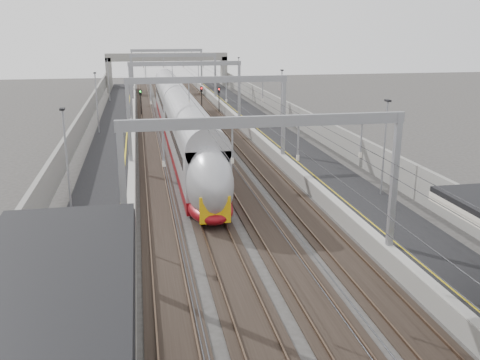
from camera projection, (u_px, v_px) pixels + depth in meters
name	position (u px, v px, depth m)	size (l,w,h in m)	color
platform_left	(111.00, 159.00, 45.59)	(4.00, 120.00, 1.00)	black
platform_right	(292.00, 151.00, 48.44)	(4.00, 120.00, 1.00)	black
tracks	(205.00, 160.00, 47.14)	(11.40, 140.00, 0.20)	black
overhead_line	(195.00, 83.00, 51.72)	(13.00, 140.00, 6.60)	gray
overbridge	(167.00, 62.00, 97.67)	(22.00, 2.20, 6.90)	gray
wall_left	(71.00, 148.00, 44.71)	(0.30, 120.00, 3.20)	gray
wall_right	(326.00, 138.00, 48.71)	(0.30, 120.00, 3.20)	gray
train	(181.00, 124.00, 52.73)	(2.84, 51.72, 4.48)	maroon
signal_green	(141.00, 98.00, 70.55)	(0.32, 0.32, 3.48)	black
signal_red_near	(202.00, 94.00, 74.41)	(0.32, 0.32, 3.48)	black
signal_red_far	(219.00, 95.00, 73.22)	(0.32, 0.32, 3.48)	black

